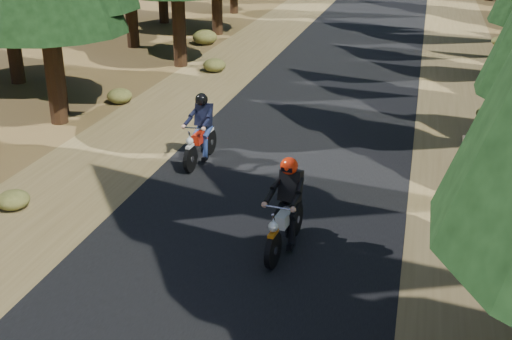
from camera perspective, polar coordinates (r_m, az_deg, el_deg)
The scene contains 7 objects.
ground at distance 11.99m, azimuth -1.82°, elevation -7.53°, with size 120.00×120.00×0.00m, color #4B3B1A.
road at distance 16.37m, azimuth 3.09°, elevation 1.01°, with size 6.00×100.00×0.01m, color black.
shoulder_l at distance 17.80m, azimuth -11.58°, elevation 2.35°, with size 3.20×100.00×0.01m, color brown.
shoulder_r at distance 16.18m, azimuth 19.25°, elevation -0.57°, with size 3.20×100.00×0.01m, color brown.
understory_shrubs at distance 18.41m, azimuth 8.85°, elevation 4.16°, with size 14.99×31.65×0.68m.
rider_lead at distance 11.85m, azimuth 2.60°, elevation -4.60°, with size 0.83×2.07×1.79m.
rider_follow at distance 15.97m, azimuth -4.98°, elevation 2.61°, with size 0.71×1.99×1.75m.
Camera 1 is at (2.98, -9.94, 6.00)m, focal length 45.00 mm.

